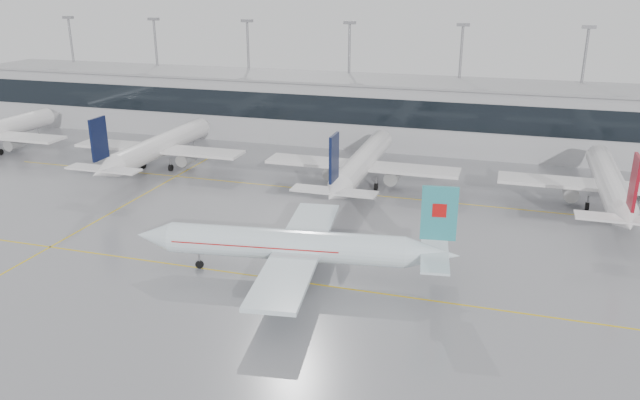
% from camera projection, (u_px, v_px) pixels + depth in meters
% --- Properties ---
extents(ground, '(320.00, 320.00, 0.00)m').
position_uv_depth(ground, '(287.00, 280.00, 65.97)').
color(ground, gray).
rests_on(ground, ground).
extents(taxi_line_main, '(120.00, 0.25, 0.01)m').
position_uv_depth(taxi_line_main, '(287.00, 280.00, 65.97)').
color(taxi_line_main, gold).
rests_on(taxi_line_main, ground).
extents(taxi_line_north, '(120.00, 0.25, 0.01)m').
position_uv_depth(taxi_line_north, '(355.00, 194.00, 93.04)').
color(taxi_line_north, gold).
rests_on(taxi_line_north, ground).
extents(taxi_line_cross, '(0.25, 60.00, 0.01)m').
position_uv_depth(taxi_line_cross, '(123.00, 206.00, 87.80)').
color(taxi_line_cross, gold).
rests_on(taxi_line_cross, ground).
extents(terminal, '(180.00, 15.00, 12.00)m').
position_uv_depth(terminal, '(396.00, 113.00, 119.94)').
color(terminal, '#9FA0A3').
rests_on(terminal, ground).
extents(terminal_glass, '(180.00, 0.20, 5.00)m').
position_uv_depth(terminal_glass, '(389.00, 113.00, 112.63)').
color(terminal_glass, black).
rests_on(terminal_glass, ground).
extents(terminal_roof, '(182.00, 16.00, 0.40)m').
position_uv_depth(terminal_roof, '(397.00, 81.00, 117.90)').
color(terminal_roof, gray).
rests_on(terminal_roof, ground).
extents(light_masts, '(156.40, 1.00, 22.60)m').
position_uv_depth(light_masts, '(403.00, 71.00, 122.93)').
color(light_masts, gray).
rests_on(light_masts, ground).
extents(air_canada_jet, '(35.06, 27.86, 10.85)m').
position_uv_depth(air_canada_jet, '(297.00, 246.00, 65.95)').
color(air_canada_jet, silver).
rests_on(air_canada_jet, ground).
extents(parked_jet_b, '(29.64, 36.96, 11.72)m').
position_uv_depth(parked_jet_b, '(159.00, 146.00, 104.82)').
color(parked_jet_b, silver).
rests_on(parked_jet_b, ground).
extents(parked_jet_c, '(29.64, 36.96, 11.72)m').
position_uv_depth(parked_jet_c, '(362.00, 163.00, 95.15)').
color(parked_jet_c, silver).
rests_on(parked_jet_c, ground).
extents(parked_jet_d, '(29.64, 36.96, 11.72)m').
position_uv_depth(parked_jet_d, '(610.00, 184.00, 85.47)').
color(parked_jet_d, silver).
rests_on(parked_jet_d, ground).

